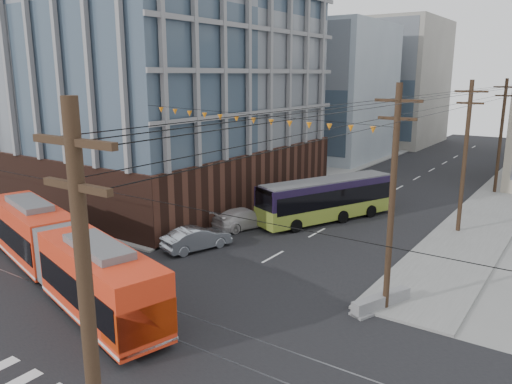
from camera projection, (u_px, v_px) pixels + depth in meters
ground at (91, 357)px, 20.55m from camera, size 160.00×160.00×0.00m
office_building at (131, 43)px, 47.82m from camera, size 30.00×25.00×28.60m
bg_bldg_nw_near at (317, 92)px, 69.58m from camera, size 18.00×16.00×18.00m
bg_bldg_nw_far at (389, 83)px, 83.76m from camera, size 16.00×18.00×20.00m
utility_pole_near at (93, 380)px, 9.79m from camera, size 0.30×0.30×11.00m
streetcar at (62, 254)px, 26.99m from camera, size 19.35×7.73×3.72m
city_bus at (327, 199)px, 39.46m from camera, size 7.22×12.13×3.43m
parked_car_silver at (197, 238)px, 32.99m from camera, size 3.00×4.97×1.55m
parked_car_white at (245, 218)px, 37.73m from camera, size 3.65×5.62×1.51m
parked_car_grey at (294, 198)px, 44.04m from camera, size 2.86×5.06×1.33m
jersey_barrier at (381, 302)px, 24.71m from camera, size 2.11×3.68×0.73m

